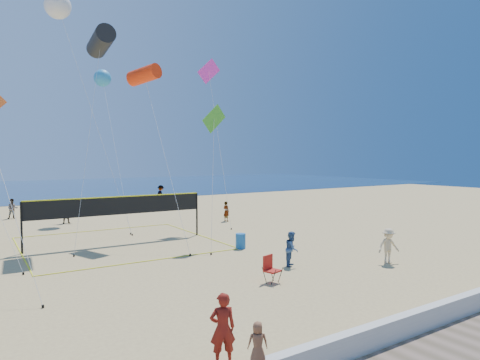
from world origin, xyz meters
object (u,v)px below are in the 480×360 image
trash_barrel (241,241)px  volleyball_net (119,211)px  woman (223,328)px  camp_chair (270,267)px

trash_barrel → volleyball_net: bearing=135.3°
woman → volleyball_net: bearing=-80.6°
camp_chair → trash_barrel: bearing=51.5°
woman → camp_chair: size_ratio=1.46×
camp_chair → trash_barrel: 6.14m
volleyball_net → camp_chair: bearing=-75.6°
woman → trash_barrel: bearing=-107.0°
woman → camp_chair: woman is taller
woman → trash_barrel: woman is taller
camp_chair → volleyball_net: volleyball_net is taller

